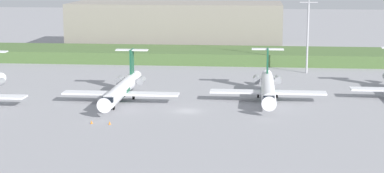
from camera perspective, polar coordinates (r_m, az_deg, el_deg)
name	(u,v)px	position (r m, az deg, el deg)	size (l,w,h in m)	color
ground_plane	(201,82)	(150.77, 0.80, 0.36)	(500.00, 500.00, 0.00)	#939399
grass_berm	(211,55)	(183.85, 1.69, 2.72)	(320.00, 20.00, 3.20)	#4C6B38
regional_jet_second	(122,88)	(130.54, -6.06, -0.17)	(22.81, 31.00, 9.00)	white
regional_jet_third	(268,87)	(132.00, 6.58, -0.06)	(22.81, 31.00, 9.00)	white
antenna_mast	(308,29)	(164.63, 10.00, 4.96)	(4.40, 0.50, 26.78)	#B2B2B7
distant_hangar	(177,26)	(210.22, -1.35, 5.29)	(66.17, 25.38, 14.66)	gray
safety_cone_front_marker	(92,122)	(113.31, -8.69, -3.06)	(0.44, 0.44, 0.55)	orange
safety_cone_mid_marker	(110,123)	(112.33, -7.14, -3.14)	(0.44, 0.44, 0.55)	orange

